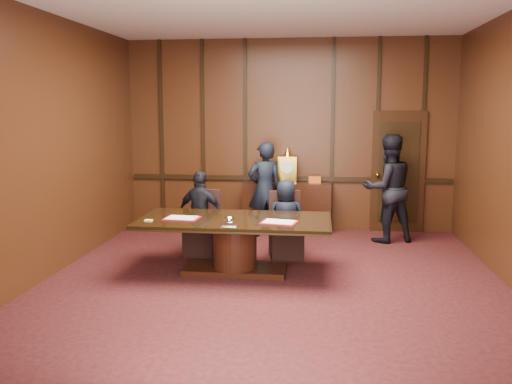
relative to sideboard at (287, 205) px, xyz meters
The scene contains 13 objects.
room 3.36m from the sideboard, 88.80° to the right, with size 7.00×7.04×3.50m.
sideboard is the anchor object (origin of this frame).
conference_table 2.71m from the sideboard, 101.74° to the right, with size 2.62×1.32×0.76m.
folder_left 3.04m from the sideboard, 114.73° to the right, with size 0.48×0.36×0.02m.
folder_right 2.86m from the sideboard, 88.55° to the right, with size 0.51×0.41×0.02m.
inkstand 3.17m from the sideboard, 100.08° to the right, with size 0.20×0.14×0.12m.
notepad 3.39m from the sideboard, 119.65° to the right, with size 0.10×0.07×0.01m, color #F3F678.
chair_left 2.15m from the sideboard, 124.04° to the right, with size 0.53×0.53×0.99m.
chair_right 1.79m from the sideboard, 86.99° to the right, with size 0.57×0.57×0.99m.
signatory_left 2.21m from the sideboard, 122.98° to the right, with size 0.77×0.32×1.31m, color black.
signatory_right 1.86m from the sideboard, 86.94° to the right, with size 0.59×0.38×1.20m, color black.
witness_left 0.67m from the sideboard, 130.32° to the right, with size 0.61×0.40×1.67m, color black.
witness_right 1.88m from the sideboard, 18.62° to the right, with size 0.89×0.69×1.82m, color black.
Camera 1 is at (0.60, -6.54, 2.25)m, focal length 38.00 mm.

